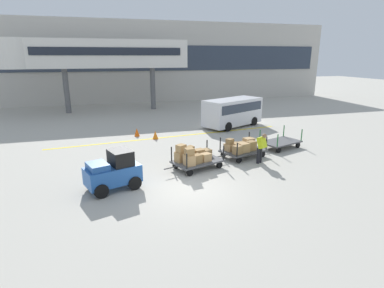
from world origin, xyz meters
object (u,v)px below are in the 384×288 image
(baggage_cart_lead, at_px, (194,157))
(safety_cone_near, at_px, (137,132))
(baggage_cart_middle, at_px, (242,147))
(shuttle_van, at_px, (233,110))
(baggage_handler, at_px, (261,147))
(safety_cone_far, at_px, (155,135))
(baggage_cart_tail, at_px, (280,142))
(baggage_tug, at_px, (113,171))

(baggage_cart_lead, relative_size, safety_cone_near, 5.59)
(baggage_cart_lead, relative_size, baggage_cart_middle, 1.00)
(shuttle_van, bearing_deg, baggage_handler, -104.09)
(safety_cone_far, bearing_deg, baggage_cart_tail, -31.36)
(baggage_cart_lead, relative_size, baggage_handler, 1.97)
(baggage_tug, relative_size, safety_cone_far, 4.26)
(baggage_cart_lead, bearing_deg, baggage_handler, -2.95)
(baggage_cart_middle, height_order, safety_cone_far, baggage_cart_middle)
(baggage_cart_tail, bearing_deg, safety_cone_near, 146.41)
(baggage_handler, height_order, safety_cone_near, baggage_handler)
(baggage_handler, relative_size, safety_cone_far, 2.84)
(baggage_tug, xyz_separation_m, shuttle_van, (9.26, 9.38, 0.48))
(baggage_tug, bearing_deg, baggage_cart_middle, 18.86)
(baggage_cart_middle, relative_size, safety_cone_near, 5.59)
(shuttle_van, bearing_deg, baggage_cart_middle, -109.73)
(baggage_handler, bearing_deg, safety_cone_near, 126.19)
(safety_cone_near, bearing_deg, baggage_cart_tail, -33.59)
(baggage_tug, bearing_deg, baggage_handler, 8.97)
(baggage_handler, bearing_deg, baggage_tug, -171.03)
(safety_cone_near, bearing_deg, safety_cone_far, -45.22)
(baggage_cart_lead, distance_m, baggage_cart_middle, 3.11)
(baggage_cart_tail, bearing_deg, baggage_cart_middle, -161.87)
(baggage_cart_lead, distance_m, baggage_cart_tail, 6.17)
(baggage_tug, height_order, baggage_cart_lead, baggage_tug)
(baggage_cart_middle, xyz_separation_m, safety_cone_near, (-4.84, 6.09, -0.26))
(baggage_cart_lead, xyz_separation_m, safety_cone_near, (-1.88, 7.08, -0.31))
(baggage_cart_lead, bearing_deg, shuttle_van, 55.74)
(baggage_cart_middle, height_order, shuttle_van, shuttle_van)
(baggage_cart_middle, distance_m, baggage_handler, 1.29)
(baggage_tug, xyz_separation_m, safety_cone_far, (2.95, 7.31, -0.48))
(baggage_cart_tail, height_order, safety_cone_near, baggage_cart_tail)
(baggage_cart_middle, relative_size, baggage_handler, 1.97)
(baggage_cart_tail, bearing_deg, baggage_cart_lead, -161.72)
(safety_cone_far, bearing_deg, baggage_cart_middle, -53.08)
(baggage_handler, relative_size, safety_cone_near, 2.84)
(baggage_tug, bearing_deg, baggage_cart_tail, 18.64)
(baggage_tug, relative_size, shuttle_van, 0.45)
(baggage_cart_lead, relative_size, baggage_cart_tail, 1.00)
(shuttle_van, bearing_deg, safety_cone_far, -161.90)
(baggage_cart_middle, bearing_deg, baggage_handler, -67.95)
(baggage_cart_middle, relative_size, shuttle_van, 0.60)
(baggage_cart_middle, height_order, baggage_cart_tail, same)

